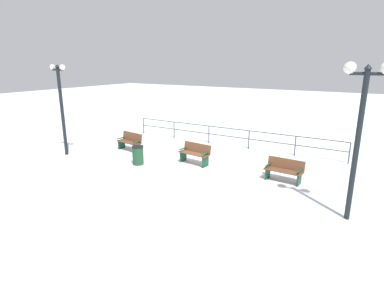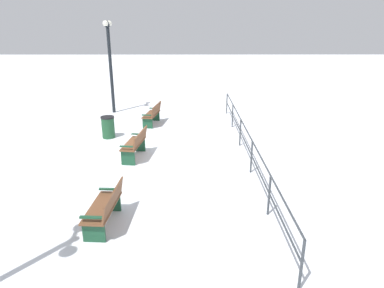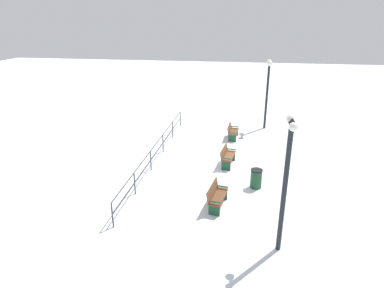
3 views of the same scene
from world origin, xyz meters
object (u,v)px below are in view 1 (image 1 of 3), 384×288
bench_third (284,170)px  lamppost_middle (362,113)px  bench_second (195,153)px  bench_nearest (130,141)px  lamppost_near (61,99)px  trash_bin (138,155)px

bench_third → lamppost_middle: (1.96, 2.32, 2.60)m
bench_second → lamppost_middle: (1.99, 6.18, 2.56)m
bench_nearest → lamppost_near: bearing=-36.7°
lamppost_near → lamppost_middle: bearing=90.0°
bench_nearest → bench_third: bearing=97.2°
bench_nearest → bench_third: 7.74m
bench_nearest → bench_second: bench_second is taller
bench_second → trash_bin: 2.48m
bench_second → bench_third: size_ratio=1.05×
bench_nearest → trash_bin: 2.33m
bench_second → bench_third: 3.87m
bench_nearest → lamppost_near: 3.75m
bench_nearest → bench_third: bench_nearest is taller
bench_third → lamppost_middle: size_ratio=0.33×
lamppost_near → bench_second: bearing=108.3°
lamppost_middle → bench_nearest: bearing=-102.0°
bench_third → lamppost_near: 10.33m
lamppost_near → trash_bin: 4.59m
bench_nearest → lamppost_middle: lamppost_middle is taller
lamppost_middle → bench_second: bearing=-107.9°
lamppost_near → lamppost_middle: lamppost_middle is taller
bench_third → trash_bin: size_ratio=1.72×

